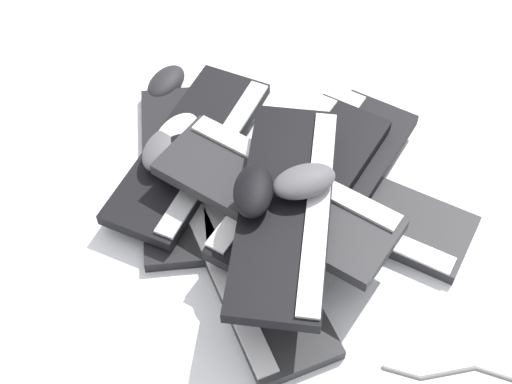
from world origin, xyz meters
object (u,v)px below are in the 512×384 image
keyboard_4 (334,177)px  keyboard_7 (286,207)px  mouse_4 (184,147)px  keyboard_0 (355,204)px  mouse_2 (177,133)px  keyboard_3 (191,150)px  mouse_5 (252,244)px  keyboard_2 (250,265)px  mouse_6 (166,82)px  keyboard_5 (302,185)px  mouse_1 (360,125)px  keyboard_6 (276,195)px  mouse_0 (253,191)px  mouse_7 (162,149)px  mouse_3 (304,181)px  keyboard_1 (183,170)px

keyboard_4 → keyboard_7: keyboard_7 is taller
mouse_4 → keyboard_0: bearing=11.1°
mouse_2 → keyboard_0: bearing=-77.9°
keyboard_3 → mouse_5: mouse_5 is taller
keyboard_0 → keyboard_2: (-0.23, -0.07, 0.00)m
keyboard_4 → mouse_6: keyboard_4 is taller
keyboard_5 → mouse_2: size_ratio=3.92×
keyboard_2 → mouse_1: mouse_1 is taller
keyboard_0 → keyboard_6: 0.18m
mouse_4 → keyboard_2: bearing=-34.6°
keyboard_4 → keyboard_5: (-0.07, -0.02, 0.03)m
keyboard_6 → keyboard_7: keyboard_7 is taller
keyboard_0 → mouse_6: mouse_6 is taller
keyboard_7 → mouse_0: bearing=154.2°
mouse_7 → mouse_4: bearing=-64.3°
keyboard_5 → mouse_7: mouse_7 is taller
keyboard_2 → mouse_7: size_ratio=4.09×
keyboard_4 → keyboard_7: (-0.14, -0.10, 0.09)m
mouse_3 → mouse_1: bearing=-137.9°
keyboard_6 → keyboard_0: bearing=-0.8°
keyboard_3 → mouse_5: (0.04, -0.25, 0.01)m
keyboard_7 → mouse_6: bearing=101.9°
keyboard_1 → mouse_6: bearing=84.0°
keyboard_5 → mouse_5: (-0.12, -0.08, -0.02)m
keyboard_5 → mouse_2: 0.27m
keyboard_6 → mouse_4: bearing=123.9°
keyboard_3 → keyboard_4: 0.28m
keyboard_0 → keyboard_2: 0.24m
keyboard_3 → mouse_0: size_ratio=3.88×
mouse_3 → mouse_5: mouse_3 is taller
keyboard_4 → mouse_3: size_ratio=3.91×
mouse_6 → mouse_1: bearing=-80.4°
mouse_6 → keyboard_0: bearing=-103.8°
keyboard_4 → mouse_1: size_ratio=3.91×
keyboard_2 → mouse_1: bearing=37.8°
mouse_2 → mouse_1: bearing=-46.1°
keyboard_5 → mouse_3: mouse_3 is taller
keyboard_0 → mouse_3: mouse_3 is taller
keyboard_5 → mouse_2: mouse_2 is taller
keyboard_0 → keyboard_3: 0.33m
keyboard_4 → keyboard_7: size_ratio=0.93×
keyboard_0 → mouse_0: size_ratio=3.85×
keyboard_5 → mouse_4: mouse_4 is taller
keyboard_2 → mouse_5: 0.04m
keyboard_3 → keyboard_6: keyboard_6 is taller
keyboard_6 → mouse_7: 0.25m
keyboard_0 → mouse_2: mouse_2 is taller
keyboard_2 → keyboard_4: 0.24m
keyboard_7 → mouse_3: size_ratio=4.20×
mouse_0 → mouse_1: bearing=148.5°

